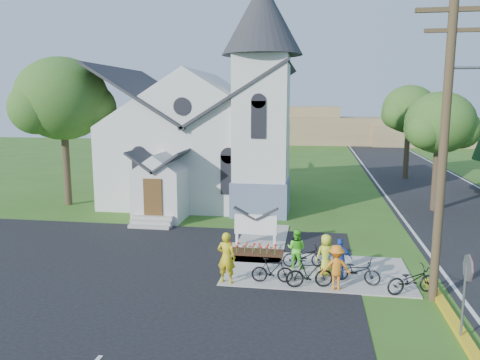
% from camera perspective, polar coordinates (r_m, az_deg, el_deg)
% --- Properties ---
extents(ground, '(120.00, 120.00, 0.00)m').
position_cam_1_polar(ground, '(18.17, 4.45, -11.38)').
color(ground, '#345B1A').
rests_on(ground, ground).
extents(parking_lot, '(20.00, 16.00, 0.02)m').
position_cam_1_polar(parking_lot, '(18.26, -19.08, -11.76)').
color(parking_lot, black).
rests_on(parking_lot, ground).
extents(road, '(8.00, 90.00, 0.02)m').
position_cam_1_polar(road, '(33.71, 23.84, -2.30)').
color(road, black).
rests_on(road, ground).
extents(sidewalk, '(7.00, 4.00, 0.05)m').
position_cam_1_polar(sidewalk, '(18.58, 9.28, -10.91)').
color(sidewalk, '#A9A598').
rests_on(sidewalk, ground).
extents(church, '(12.35, 12.00, 13.00)m').
position_cam_1_polar(church, '(30.19, -3.95, 7.23)').
color(church, silver).
rests_on(church, ground).
extents(church_sign, '(2.20, 0.40, 1.70)m').
position_cam_1_polar(church_sign, '(21.00, 1.92, -5.50)').
color(church_sign, '#A9A598').
rests_on(church_sign, ground).
extents(flower_bed, '(2.60, 1.10, 0.07)m').
position_cam_1_polar(flower_bed, '(20.43, 1.58, -8.84)').
color(flower_bed, '#3A220F').
rests_on(flower_bed, ground).
extents(utility_pole, '(3.45, 0.28, 10.00)m').
position_cam_1_polar(utility_pole, '(15.98, 23.86, 4.85)').
color(utility_pole, '#403020').
rests_on(utility_pole, ground).
extents(stop_sign, '(0.11, 0.76, 2.48)m').
position_cam_1_polar(stop_sign, '(14.18, 25.91, -10.84)').
color(stop_sign, gray).
rests_on(stop_sign, ground).
extents(tree_lot_corner, '(5.60, 5.60, 9.15)m').
position_cam_1_polar(tree_lot_corner, '(30.96, -20.84, 9.20)').
color(tree_lot_corner, '#392A1F').
rests_on(tree_lot_corner, ground).
extents(tree_road_near, '(4.00, 4.00, 7.05)m').
position_cam_1_polar(tree_road_near, '(29.83, 23.17, 6.37)').
color(tree_road_near, '#392A1F').
rests_on(tree_road_near, ground).
extents(tree_road_mid, '(4.40, 4.40, 7.80)m').
position_cam_1_polar(tree_road_mid, '(41.64, 19.92, 8.08)').
color(tree_road_mid, '#392A1F').
rests_on(tree_road_mid, ground).
extents(distant_hills, '(61.00, 10.00, 5.60)m').
position_cam_1_polar(distant_hills, '(73.40, 10.71, 6.10)').
color(distant_hills, olive).
rests_on(distant_hills, ground).
extents(cyclist_0, '(0.75, 0.56, 1.87)m').
position_cam_1_polar(cyclist_0, '(16.93, -1.67, -9.42)').
color(cyclist_0, gold).
rests_on(cyclist_0, sidewalk).
extents(bike_0, '(1.78, 0.88, 0.89)m').
position_cam_1_polar(bike_0, '(18.74, 7.85, -9.17)').
color(bike_0, black).
rests_on(bike_0, sidewalk).
extents(cyclist_1, '(0.88, 0.78, 1.53)m').
position_cam_1_polar(cyclist_1, '(18.56, 6.87, -8.29)').
color(cyclist_1, '#4EDA28').
rests_on(cyclist_1, sidewalk).
extents(bike_1, '(1.54, 0.54, 0.91)m').
position_cam_1_polar(bike_1, '(17.12, 3.96, -10.93)').
color(bike_1, black).
rests_on(bike_1, sidewalk).
extents(cyclist_2, '(0.89, 0.38, 1.52)m').
position_cam_1_polar(cyclist_2, '(17.69, 12.09, -9.37)').
color(cyclist_2, blue).
rests_on(cyclist_2, sidewalk).
extents(bike_2, '(1.83, 1.14, 0.91)m').
position_cam_1_polar(bike_2, '(17.56, 14.00, -10.65)').
color(bike_2, black).
rests_on(bike_2, sidewalk).
extents(cyclist_3, '(1.11, 0.75, 1.58)m').
position_cam_1_polar(cyclist_3, '(16.73, 11.63, -10.38)').
color(cyclist_3, orange).
rests_on(cyclist_3, sidewalk).
extents(bike_3, '(1.73, 0.80, 1.01)m').
position_cam_1_polar(bike_3, '(16.81, 8.46, -11.23)').
color(bike_3, black).
rests_on(bike_3, sidewalk).
extents(cyclist_4, '(0.89, 0.74, 1.56)m').
position_cam_1_polar(cyclist_4, '(17.97, 10.45, -8.94)').
color(cyclist_4, '#C6D227').
rests_on(cyclist_4, sidewalk).
extents(bike_4, '(1.94, 1.29, 0.96)m').
position_cam_1_polar(bike_4, '(17.16, 20.21, -11.36)').
color(bike_4, black).
rests_on(bike_4, sidewalk).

